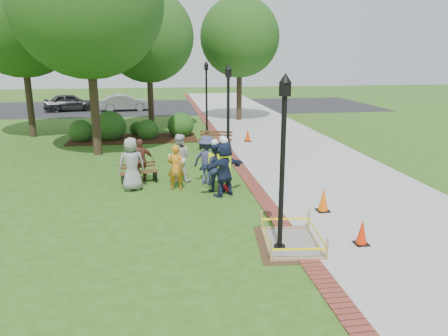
{
  "coord_description": "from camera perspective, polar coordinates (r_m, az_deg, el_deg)",
  "views": [
    {
      "loc": [
        -1.59,
        -12.59,
        4.68
      ],
      "look_at": [
        0.5,
        1.2,
        1.0
      ],
      "focal_mm": 35.0,
      "sensor_mm": 36.0,
      "label": 1
    }
  ],
  "objects": [
    {
      "name": "shrub_b",
      "position": [
        25.24,
        -14.53,
        3.62
      ],
      "size": [
        1.73,
        1.73,
        1.73
      ],
      "primitive_type": "sphere",
      "color": "#134012",
      "rests_on": "ground"
    },
    {
      "name": "sidewalk",
      "position": [
        23.99,
        7.52,
        3.43
      ],
      "size": [
        6.0,
        60.0,
        0.02
      ],
      "primitive_type": "cube",
      "color": "#9E9E99",
      "rests_on": "ground"
    },
    {
      "name": "bench_far",
      "position": [
        21.86,
        -1.16,
        3.19
      ],
      "size": [
        1.75,
        1.02,
        0.9
      ],
      "color": "#4C331A",
      "rests_on": "ground"
    },
    {
      "name": "lamp_far",
      "position": [
        25.84,
        -2.3,
        9.88
      ],
      "size": [
        0.28,
        0.28,
        4.26
      ],
      "color": "black",
      "rests_on": "ground"
    },
    {
      "name": "mulch_bed",
      "position": [
        25.06,
        -11.71,
        3.76
      ],
      "size": [
        7.0,
        3.0,
        0.05
      ],
      "primitive_type": "cube",
      "color": "#381E0F",
      "rests_on": "ground"
    },
    {
      "name": "tree_left",
      "position": [
        21.29,
        -17.5,
        20.03
      ],
      "size": [
        6.74,
        6.74,
        10.25
      ],
      "color": "#3D2D1E",
      "rests_on": "ground"
    },
    {
      "name": "hivis_worker_c",
      "position": [
        15.07,
        -1.21,
        0.33
      ],
      "size": [
        0.59,
        0.42,
        1.85
      ],
      "color": "#192941",
      "rests_on": "ground"
    },
    {
      "name": "wet_concrete_pad",
      "position": [
        11.25,
        8.8,
        -8.67
      ],
      "size": [
        1.95,
        2.48,
        0.55
      ],
      "color": "#47331E",
      "rests_on": "ground"
    },
    {
      "name": "bench_near",
      "position": [
        16.46,
        -11.04,
        -1.15
      ],
      "size": [
        1.45,
        0.8,
        0.75
      ],
      "color": "#50381B",
      "rests_on": "ground"
    },
    {
      "name": "shrub_c",
      "position": [
        24.94,
        -9.89,
        3.74
      ],
      "size": [
        1.19,
        1.19,
        1.19
      ],
      "primitive_type": "sphere",
      "color": "#134012",
      "rests_on": "ground"
    },
    {
      "name": "ground",
      "position": [
        13.52,
        -1.34,
        -5.47
      ],
      "size": [
        100.0,
        100.0,
        0.0
      ],
      "primitive_type": "plane",
      "color": "#285116",
      "rests_on": "ground"
    },
    {
      "name": "tree_right",
      "position": [
        31.5,
        2.06,
        16.69
      ],
      "size": [
        5.49,
        5.49,
        8.5
      ],
      "color": "#3D2D1E",
      "rests_on": "ground"
    },
    {
      "name": "tree_far",
      "position": [
        27.24,
        -25.09,
        17.51
      ],
      "size": [
        6.55,
        6.55,
        9.89
      ],
      "color": "#3D2D1E",
      "rests_on": "ground"
    },
    {
      "name": "parked_car_b",
      "position": [
        37.81,
        -12.78,
        7.31
      ],
      "size": [
        2.52,
        4.71,
        1.46
      ],
      "primitive_type": "imported",
      "rotation": [
        0.0,
        0.0,
        1.7
      ],
      "color": "#949398",
      "rests_on": "ground"
    },
    {
      "name": "shrub_d",
      "position": [
        25.52,
        -5.64,
        4.14
      ],
      "size": [
        1.5,
        1.5,
        1.5
      ],
      "primitive_type": "sphere",
      "color": "#134012",
      "rests_on": "ground"
    },
    {
      "name": "casual_person_b",
      "position": [
        15.34,
        -6.33,
        0.07
      ],
      "size": [
        0.54,
        0.38,
        1.61
      ],
      "color": "#C57617",
      "rests_on": "ground"
    },
    {
      "name": "parking_lot",
      "position": [
        39.89,
        -6.33,
        7.96
      ],
      "size": [
        36.0,
        12.0,
        0.01
      ],
      "primitive_type": "cube",
      "color": "black",
      "rests_on": "ground"
    },
    {
      "name": "cone_far",
      "position": [
        23.8,
        3.12,
        4.27
      ],
      "size": [
        0.36,
        0.36,
        0.72
      ],
      "color": "black",
      "rests_on": "ground"
    },
    {
      "name": "lamp_near",
      "position": [
        10.24,
        7.7,
        2.24
      ],
      "size": [
        0.28,
        0.28,
        4.26
      ],
      "color": "black",
      "rests_on": "ground"
    },
    {
      "name": "parked_car_a",
      "position": [
        38.83,
        -19.3,
        7.03
      ],
      "size": [
        2.9,
        5.12,
        1.57
      ],
      "primitive_type": "imported",
      "rotation": [
        0.0,
        0.0,
        1.74
      ],
      "color": "#29292C",
      "rests_on": "ground"
    },
    {
      "name": "shrub_a",
      "position": [
        25.18,
        -18.05,
        3.34
      ],
      "size": [
        1.28,
        1.28,
        1.28
      ],
      "primitive_type": "sphere",
      "color": "#134012",
      "rests_on": "ground"
    },
    {
      "name": "casual_person_e",
      "position": [
        15.92,
        -2.2,
        1.02
      ],
      "size": [
        0.68,
        0.64,
        1.79
      ],
      "color": "#34365C",
      "rests_on": "ground"
    },
    {
      "name": "casual_person_d",
      "position": [
        16.55,
        -10.79,
        0.98
      ],
      "size": [
        0.56,
        0.4,
        1.61
      ],
      "color": "brown",
      "rests_on": "ground"
    },
    {
      "name": "brick_edging",
      "position": [
        23.3,
        -0.2,
        3.23
      ],
      "size": [
        0.5,
        60.0,
        0.03
      ],
      "primitive_type": "cube",
      "color": "maroon",
      "rests_on": "ground"
    },
    {
      "name": "shrub_e",
      "position": [
        26.23,
        -11.2,
        4.22
      ],
      "size": [
        0.87,
        0.87,
        0.87
      ],
      "primitive_type": "sphere",
      "color": "#134012",
      "rests_on": "ground"
    },
    {
      "name": "toolbox",
      "position": [
        15.34,
        0.12,
        -2.58
      ],
      "size": [
        0.46,
        0.34,
        0.21
      ],
      "primitive_type": "cube",
      "rotation": [
        0.0,
        0.0,
        0.32
      ],
      "color": "#BB0E0E",
      "rests_on": "ground"
    },
    {
      "name": "hivis_worker_b",
      "position": [
        15.03,
        -0.17,
        0.49
      ],
      "size": [
        0.68,
        0.67,
        1.97
      ],
      "color": "#17183C",
      "rests_on": "ground"
    },
    {
      "name": "casual_person_a",
      "position": [
        15.51,
        -11.98,
        0.49
      ],
      "size": [
        0.67,
        0.5,
        1.88
      ],
      "color": "gray",
      "rests_on": "ground"
    },
    {
      "name": "tree_back",
      "position": [
        27.53,
        -9.9,
        16.58
      ],
      "size": [
        5.48,
        5.48,
        8.4
      ],
      "color": "#3D2D1E",
      "rests_on": "ground"
    },
    {
      "name": "hivis_worker_a",
      "position": [
        14.57,
        0.03,
        0.12
      ],
      "size": [
        0.7,
        0.6,
        2.01
      ],
      "color": "#1B1D46",
      "rests_on": "ground"
    },
    {
      "name": "casual_person_c",
      "position": [
        16.3,
        -5.89,
        1.31
      ],
      "size": [
        0.66,
        0.51,
        1.81
      ],
      "color": "silver",
      "rests_on": "ground"
    },
    {
      "name": "lamp_mid",
      "position": [
        17.95,
        0.56,
        7.74
      ],
      "size": [
        0.28,
        0.28,
        4.26
      ],
      "color": "black",
      "rests_on": "ground"
    },
    {
      "name": "cone_back",
      "position": [
        13.58,
        12.85,
        -4.14
      ],
      "size": [
        0.38,
        0.38,
        0.75
      ],
      "color": "black",
      "rests_on": "ground"
    },
    {
      "name": "cone_front",
      "position": [
        11.56,
        17.57,
        -8.05
      ],
      "size": [
        0.34,
        0.34,
        0.68
      ],
      "color": "black",
      "rests_on": "ground"
    }
  ]
}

